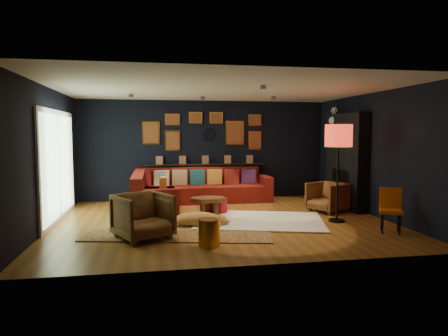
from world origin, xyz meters
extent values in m
plane|color=#995C22|center=(0.00, 0.00, 0.00)|extent=(6.50, 6.50, 0.00)
plane|color=black|center=(0.00, 2.75, 1.30)|extent=(6.50, 0.00, 6.50)
plane|color=black|center=(0.00, -2.75, 1.30)|extent=(6.50, 0.00, 6.50)
plane|color=black|center=(-3.25, 0.00, 1.30)|extent=(0.00, 5.50, 5.50)
plane|color=black|center=(3.25, 0.00, 1.30)|extent=(0.00, 5.50, 5.50)
plane|color=beige|center=(0.00, 0.00, 2.60)|extent=(6.50, 6.50, 0.00)
cube|color=maroon|center=(-0.20, 2.25, 0.21)|extent=(3.20, 0.95, 0.42)
cube|color=maroon|center=(-0.20, 2.60, 0.63)|extent=(3.20, 0.24, 0.46)
cube|color=maroon|center=(1.50, 2.25, 0.32)|extent=(0.22, 0.95, 0.64)
cube|color=maroon|center=(-1.32, 1.15, 0.21)|extent=(0.95, 2.20, 0.42)
cube|color=maroon|center=(-1.68, 1.15, 0.63)|extent=(0.24, 2.20, 0.46)
cube|color=maroon|center=(-1.32, 0.15, 0.32)|extent=(0.95, 0.22, 0.64)
cube|color=maroon|center=(-1.60, 2.40, 0.62)|extent=(0.38, 0.14, 0.38)
cube|color=beige|center=(-1.15, 2.40, 0.62)|extent=(0.38, 0.14, 0.38)
cube|color=tan|center=(-0.70, 2.40, 0.62)|extent=(0.38, 0.14, 0.38)
cube|color=#1A5669|center=(-0.25, 2.40, 0.62)|extent=(0.38, 0.14, 0.38)
cube|color=#C98732|center=(0.20, 2.40, 0.62)|extent=(0.38, 0.14, 0.38)
cube|color=maroon|center=(0.65, 2.40, 0.62)|extent=(0.38, 0.14, 0.38)
cube|color=#44214D|center=(1.10, 2.40, 0.62)|extent=(0.38, 0.14, 0.38)
cube|color=#21444D|center=(-1.15, 1.85, 0.62)|extent=(0.14, 0.38, 0.38)
cube|color=#2F314F|center=(-1.15, 1.35, 0.62)|extent=(0.14, 0.38, 0.38)
cube|color=#BF7828|center=(-1.15, 0.85, 0.62)|extent=(0.14, 0.38, 0.38)
cube|color=black|center=(0.00, 2.68, 0.92)|extent=(3.20, 0.12, 0.04)
cube|color=#C3842E|center=(-1.40, 2.72, 1.75)|extent=(0.45, 0.03, 0.60)
cube|color=#9B4D29|center=(-1.40, 2.70, 1.75)|extent=(0.38, 0.01, 0.51)
cube|color=#C3842E|center=(-0.85, 2.72, 1.55)|extent=(0.40, 0.03, 0.55)
cube|color=#9B4D29|center=(-0.85, 2.70, 1.55)|extent=(0.34, 0.01, 0.47)
cube|color=#C3842E|center=(-0.85, 2.72, 2.10)|extent=(0.38, 0.03, 0.30)
cube|color=#9B4D29|center=(-0.85, 2.70, 2.10)|extent=(0.32, 0.01, 0.25)
cube|color=#C3842E|center=(0.80, 2.72, 1.75)|extent=(0.50, 0.03, 0.65)
cube|color=#9B4D29|center=(0.80, 2.70, 1.75)|extent=(0.42, 0.01, 0.55)
cube|color=#C3842E|center=(1.35, 2.72, 1.55)|extent=(0.35, 0.03, 0.50)
cube|color=#9B4D29|center=(1.35, 2.70, 1.55)|extent=(0.30, 0.01, 0.42)
cube|color=#C3842E|center=(1.35, 2.72, 2.10)|extent=(0.35, 0.03, 0.30)
cube|color=#9B4D29|center=(1.35, 2.70, 2.10)|extent=(0.30, 0.01, 0.25)
cube|color=#C3842E|center=(-0.25, 2.72, 2.15)|extent=(0.35, 0.03, 0.30)
cube|color=#9B4D29|center=(-0.25, 2.70, 2.15)|extent=(0.30, 0.01, 0.25)
cube|color=#C3842E|center=(0.30, 2.72, 2.15)|extent=(0.35, 0.03, 0.30)
cube|color=#9B4D29|center=(0.30, 2.70, 2.15)|extent=(0.30, 0.01, 0.25)
cylinder|color=silver|center=(0.10, 2.72, 1.70)|extent=(0.28, 0.03, 0.28)
cone|color=#C3842E|center=(0.32, 2.72, 1.70)|extent=(0.03, 0.16, 0.03)
cone|color=#C3842E|center=(0.30, 2.72, 1.78)|extent=(0.04, 0.16, 0.04)
cone|color=#C3842E|center=(0.26, 2.72, 1.86)|extent=(0.04, 0.16, 0.04)
cone|color=#C3842E|center=(0.18, 2.72, 1.90)|extent=(0.04, 0.16, 0.04)
cone|color=#C3842E|center=(0.10, 2.72, 1.92)|extent=(0.03, 0.16, 0.03)
cone|color=#C3842E|center=(0.02, 2.72, 1.90)|extent=(0.04, 0.16, 0.04)
cone|color=#C3842E|center=(-0.06, 2.72, 1.86)|extent=(0.04, 0.16, 0.04)
cone|color=#C3842E|center=(-0.10, 2.72, 1.78)|extent=(0.04, 0.16, 0.04)
cone|color=#C3842E|center=(-0.12, 2.72, 1.70)|extent=(0.03, 0.16, 0.03)
cone|color=#C3842E|center=(-0.10, 2.72, 1.62)|extent=(0.04, 0.16, 0.04)
cone|color=#C3842E|center=(-0.06, 2.72, 1.54)|extent=(0.04, 0.16, 0.04)
cone|color=#C3842E|center=(0.02, 2.72, 1.50)|extent=(0.04, 0.16, 0.04)
cone|color=#C3842E|center=(0.10, 2.72, 1.48)|extent=(0.03, 0.16, 0.03)
cone|color=#C3842E|center=(0.18, 2.72, 1.50)|extent=(0.04, 0.16, 0.04)
cone|color=#C3842E|center=(0.26, 2.72, 1.54)|extent=(0.04, 0.16, 0.04)
cone|color=#C3842E|center=(0.30, 2.72, 1.62)|extent=(0.04, 0.16, 0.04)
cube|color=black|center=(3.10, 0.90, 1.10)|extent=(0.30, 1.60, 2.20)
cube|color=black|center=(3.04, 0.90, 0.45)|extent=(0.20, 0.80, 0.90)
cone|color=white|center=(3.19, 1.40, 2.05)|extent=(0.35, 0.28, 0.28)
sphere|color=white|center=(2.97, 1.40, 2.05)|extent=(0.20, 0.20, 0.20)
cylinder|color=white|center=(2.99, 1.34, 2.22)|extent=(0.02, 0.10, 0.28)
cylinder|color=white|center=(2.99, 1.46, 2.22)|extent=(0.02, 0.10, 0.28)
cube|color=white|center=(-3.22, 0.60, 1.10)|extent=(0.04, 2.80, 2.20)
cube|color=#B4D7A4|center=(-3.20, 0.60, 1.10)|extent=(0.01, 2.60, 2.00)
cube|color=white|center=(-3.19, 0.60, 1.10)|extent=(0.02, 0.06, 2.00)
cylinder|color=black|center=(-1.80, 1.20, 2.56)|extent=(0.10, 0.10, 0.06)
cylinder|color=black|center=(-0.20, 1.60, 2.56)|extent=(0.10, 0.10, 0.06)
cylinder|color=black|center=(1.40, 1.20, 2.56)|extent=(0.10, 0.10, 0.06)
cylinder|color=black|center=(0.60, -0.80, 2.56)|extent=(0.10, 0.10, 0.06)
cube|color=beige|center=(0.73, -0.20, 0.02)|extent=(2.84, 2.38, 0.03)
cube|color=tan|center=(-0.80, -0.37, 0.01)|extent=(3.60, 2.91, 0.02)
cylinder|color=#5D3317|center=(-0.38, 0.20, 0.19)|extent=(0.10, 0.10, 0.31)
cylinder|color=#5D3317|center=(-0.10, 0.20, 0.19)|extent=(0.10, 0.10, 0.31)
cylinder|color=#5D3317|center=(-0.24, 0.54, 0.19)|extent=(0.10, 0.10, 0.31)
cylinder|color=maroon|center=(0.00, 0.72, 0.19)|extent=(0.47, 0.47, 0.31)
imported|color=#B27035|center=(-1.52, -1.15, 0.42)|extent=(1.08, 1.06, 0.84)
imported|color=#B27035|center=(2.45, 0.49, 0.36)|extent=(0.91, 0.93, 0.73)
cylinder|color=#C3842E|center=(-0.50, -1.73, 0.21)|extent=(0.34, 0.34, 0.42)
cylinder|color=black|center=(2.57, -1.53, 0.19)|extent=(0.03, 0.03, 0.38)
cylinder|color=black|center=(2.81, -1.65, 0.19)|extent=(0.03, 0.03, 0.38)
cylinder|color=black|center=(2.69, -1.28, 0.19)|extent=(0.03, 0.03, 0.38)
cylinder|color=black|center=(2.93, -1.41, 0.19)|extent=(0.03, 0.03, 0.38)
cube|color=orange|center=(2.75, -1.47, 0.38)|extent=(0.49, 0.49, 0.06)
cube|color=orange|center=(2.82, -1.33, 0.60)|extent=(0.35, 0.21, 0.37)
cylinder|color=black|center=(2.22, -0.47, 0.02)|extent=(0.32, 0.32, 0.04)
cylinder|color=black|center=(2.22, -0.47, 0.81)|extent=(0.04, 0.04, 1.54)
cylinder|color=red|center=(2.22, -0.47, 1.70)|extent=(0.53, 0.53, 0.43)
camera|label=1|loc=(-1.31, -7.76, 1.75)|focal=32.00mm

